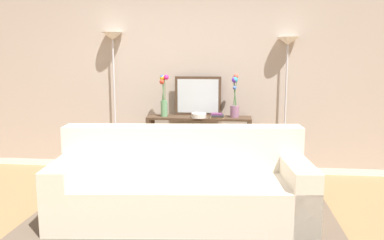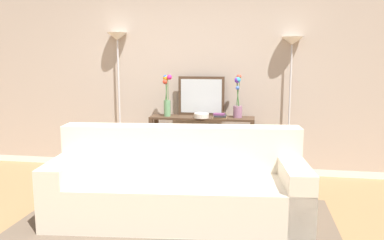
% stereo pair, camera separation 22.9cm
% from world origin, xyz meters
% --- Properties ---
extents(ground_plane, '(16.00, 16.00, 0.02)m').
position_xyz_m(ground_plane, '(0.00, 0.00, -0.01)').
color(ground_plane, '#9E754C').
extents(back_wall, '(12.00, 0.15, 2.86)m').
position_xyz_m(back_wall, '(0.00, 2.22, 1.43)').
color(back_wall, white).
rests_on(back_wall, ground).
extents(area_rug, '(3.02, 1.67, 0.01)m').
position_xyz_m(area_rug, '(0.32, 0.37, 0.01)').
color(area_rug, brown).
rests_on(area_rug, ground).
extents(couch, '(2.53, 1.15, 0.88)m').
position_xyz_m(couch, '(0.31, 0.53, 0.31)').
color(couch, beige).
rests_on(couch, ground).
extents(console_table, '(1.37, 0.33, 0.80)m').
position_xyz_m(console_table, '(0.35, 1.91, 0.55)').
color(console_table, '#473323').
rests_on(console_table, ground).
extents(floor_lamp_left, '(0.28, 0.28, 1.91)m').
position_xyz_m(floor_lamp_left, '(-0.84, 2.05, 1.50)').
color(floor_lamp_left, silver).
rests_on(floor_lamp_left, ground).
extents(floor_lamp_right, '(0.28, 0.28, 1.83)m').
position_xyz_m(floor_lamp_right, '(1.47, 2.05, 1.44)').
color(floor_lamp_right, silver).
rests_on(floor_lamp_right, ground).
extents(wall_mirror, '(0.62, 0.02, 0.52)m').
position_xyz_m(wall_mirror, '(0.32, 2.04, 1.07)').
color(wall_mirror, '#473323').
rests_on(wall_mirror, console_table).
extents(vase_tall_flowers, '(0.12, 0.12, 0.55)m').
position_xyz_m(vase_tall_flowers, '(-0.12, 1.89, 1.07)').
color(vase_tall_flowers, '#669E6B').
rests_on(vase_tall_flowers, console_table).
extents(vase_short_flowers, '(0.12, 0.14, 0.56)m').
position_xyz_m(vase_short_flowers, '(0.81, 1.92, 1.04)').
color(vase_short_flowers, gray).
rests_on(vase_short_flowers, console_table).
extents(fruit_bowl, '(0.19, 0.19, 0.06)m').
position_xyz_m(fruit_bowl, '(0.35, 1.82, 0.84)').
color(fruit_bowl, silver).
rests_on(fruit_bowl, console_table).
extents(book_stack, '(0.18, 0.15, 0.06)m').
position_xyz_m(book_stack, '(0.59, 1.82, 0.83)').
color(book_stack, tan).
rests_on(book_stack, console_table).
extents(book_row_under_console, '(0.30, 0.16, 0.13)m').
position_xyz_m(book_row_under_console, '(-0.07, 1.91, 0.06)').
color(book_row_under_console, '#1E7075').
rests_on(book_row_under_console, ground).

